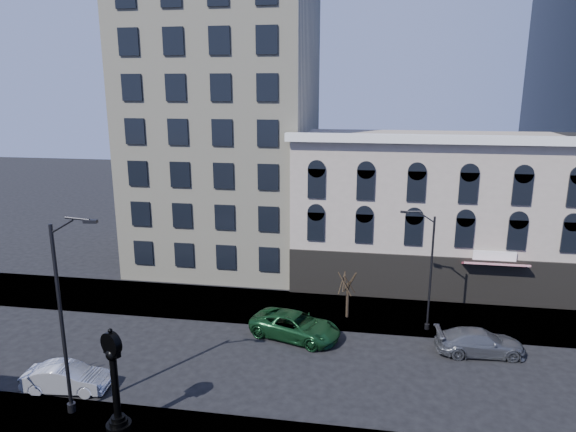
# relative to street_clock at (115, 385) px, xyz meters

# --- Properties ---
(ground) EXTENTS (160.00, 160.00, 0.00)m
(ground) POSITION_rel_street_clock_xyz_m (4.27, 6.91, -2.45)
(ground) COLOR black
(ground) RESTS_ON ground
(sidewalk_far) EXTENTS (160.00, 6.00, 0.12)m
(sidewalk_far) POSITION_rel_street_clock_xyz_m (4.27, 14.91, -2.39)
(sidewalk_far) COLOR gray
(sidewalk_far) RESTS_ON ground
(cream_tower) EXTENTS (15.90, 15.40, 42.50)m
(cream_tower) POSITION_rel_street_clock_xyz_m (-1.85, 25.79, 16.87)
(cream_tower) COLOR beige
(cream_tower) RESTS_ON ground
(victorian_row) EXTENTS (22.60, 11.19, 12.50)m
(victorian_row) POSITION_rel_street_clock_xyz_m (16.27, 22.80, 3.54)
(victorian_row) COLOR #AFA090
(victorian_row) RESTS_ON ground
(street_clock) EXTENTS (1.17, 1.17, 5.16)m
(street_clock) POSITION_rel_street_clock_xyz_m (0.00, 0.00, 0.00)
(street_clock) COLOR black
(street_clock) RESTS_ON sidewalk_near
(street_lamp_near) EXTENTS (2.64, 0.51, 10.18)m
(street_lamp_near) POSITION_rel_street_clock_xyz_m (-2.22, 0.96, 5.35)
(street_lamp_near) COLOR black
(street_lamp_near) RESTS_ON sidewalk_near
(street_lamp_far) EXTENTS (2.09, 0.64, 8.16)m
(street_lamp_far) POSITION_rel_street_clock_xyz_m (14.70, 13.02, 3.82)
(street_lamp_far) COLOR black
(street_lamp_far) RESTS_ON sidewalk_far
(bare_tree_far) EXTENTS (2.34, 2.34, 4.02)m
(bare_tree_far) POSITION_rel_street_clock_xyz_m (9.95, 13.95, 0.70)
(bare_tree_far) COLOR #302518
(bare_tree_far) RESTS_ON sidewalk_far
(car_near_b) EXTENTS (4.61, 1.99, 1.48)m
(car_near_b) POSITION_rel_street_clock_xyz_m (-4.31, 2.71, -1.72)
(car_near_b) COLOR silver
(car_near_b) RESTS_ON ground
(car_far_a) EXTENTS (6.40, 4.35, 1.63)m
(car_far_a) POSITION_rel_street_clock_xyz_m (6.81, 10.56, -1.64)
(car_far_a) COLOR #143F1E
(car_far_a) RESTS_ON ground
(car_far_b) EXTENTS (5.42, 2.59, 1.53)m
(car_far_b) POSITION_rel_street_clock_xyz_m (18.12, 10.30, -1.69)
(car_far_b) COLOR #595B60
(car_far_b) RESTS_ON ground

